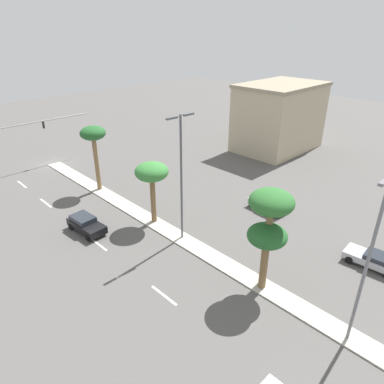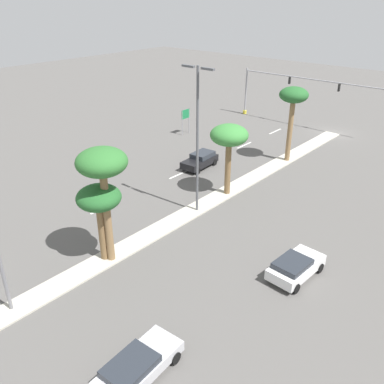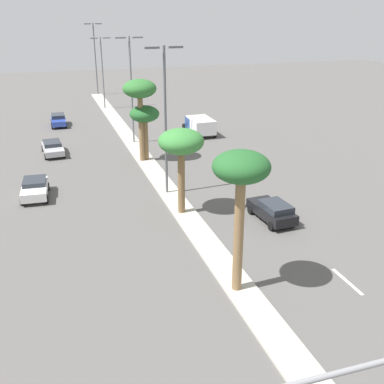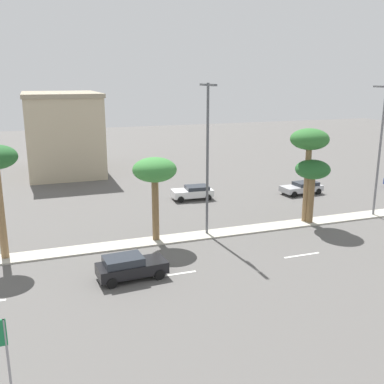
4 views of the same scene
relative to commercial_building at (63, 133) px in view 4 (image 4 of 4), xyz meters
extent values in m
plane|color=#565451|center=(28.95, 10.97, -5.12)|extent=(160.00, 160.00, 0.00)
cube|color=#B7B2A3|center=(28.95, 19.31, -5.06)|extent=(1.80, 75.13, 0.12)
cube|color=silver|center=(34.96, 4.10, -5.11)|extent=(0.20, 2.80, 0.01)
cube|color=silver|center=(34.96, 13.40, -5.11)|extent=(0.20, 2.80, 0.01)
cylinder|color=gray|center=(43.03, -5.27, -3.55)|extent=(0.10, 0.10, 3.13)
cube|color=tan|center=(0.00, 0.00, -0.26)|extent=(13.34, 8.97, 9.71)
cube|color=gray|center=(0.00, 0.00, 4.84)|extent=(13.64, 9.27, 0.50)
cylinder|color=olive|center=(28.71, -6.10, -1.78)|extent=(0.52, 0.52, 6.44)
cylinder|color=brown|center=(28.77, 4.53, -2.58)|extent=(0.52, 0.52, 4.83)
ellipsoid|color=#387F38|center=(28.77, 4.53, 0.40)|extent=(3.25, 3.25, 1.79)
cylinder|color=olive|center=(28.64, 17.73, -1.76)|extent=(0.49, 0.49, 6.47)
ellipsoid|color=#2D6B2D|center=(28.64, 17.73, 2.03)|extent=(3.18, 3.18, 1.75)
cylinder|color=brown|center=(29.06, 17.93, -2.97)|extent=(0.55, 0.55, 4.06)
ellipsoid|color=#235B28|center=(29.06, 17.93, -0.44)|extent=(2.87, 2.87, 1.58)
cylinder|color=#515459|center=(28.75, 8.69, 0.78)|extent=(0.20, 0.20, 11.56)
cube|color=#515459|center=(27.85, 8.69, 6.41)|extent=(1.10, 0.24, 0.16)
cube|color=#515459|center=(29.65, 8.69, 6.41)|extent=(1.10, 0.24, 0.16)
cylinder|color=slate|center=(29.13, 24.58, 0.66)|extent=(0.20, 0.20, 11.32)
cube|color=slate|center=(28.23, 24.58, 6.17)|extent=(1.10, 0.24, 0.16)
cube|color=#B2B2B7|center=(20.32, 22.77, -4.51)|extent=(2.18, 4.56, 0.58)
cube|color=#262B33|center=(20.28, 23.33, -4.04)|extent=(1.86, 2.55, 0.37)
cylinder|color=black|center=(21.32, 21.28, -4.80)|extent=(0.26, 0.65, 0.64)
cylinder|color=black|center=(19.53, 21.16, -4.80)|extent=(0.26, 0.65, 0.64)
cylinder|color=black|center=(21.10, 24.39, -4.80)|extent=(0.26, 0.65, 0.64)
cylinder|color=black|center=(19.32, 24.26, -4.80)|extent=(0.26, 0.65, 0.64)
cube|color=black|center=(34.57, 1.45, -4.45)|extent=(2.12, 4.36, 0.70)
cube|color=#262B33|center=(34.61, 0.92, -3.86)|extent=(1.81, 2.44, 0.48)
cylinder|color=black|center=(33.60, 2.87, -4.80)|extent=(0.26, 0.65, 0.64)
cylinder|color=black|center=(35.34, 2.99, -4.80)|extent=(0.26, 0.65, 0.64)
cylinder|color=black|center=(33.81, -0.10, -4.80)|extent=(0.26, 0.65, 0.64)
cylinder|color=black|center=(35.55, 0.02, -4.80)|extent=(0.26, 0.65, 0.64)
cube|color=silver|center=(18.45, 11.11, -4.46)|extent=(2.20, 4.20, 0.69)
cube|color=#262B33|center=(18.48, 11.62, -3.93)|extent=(1.89, 2.35, 0.36)
cylinder|color=black|center=(19.28, 9.63, -4.80)|extent=(0.26, 0.65, 0.64)
cylinder|color=black|center=(17.44, 9.74, -4.80)|extent=(0.26, 0.65, 0.64)
cylinder|color=black|center=(19.46, 12.48, -4.80)|extent=(0.26, 0.65, 0.64)
cylinder|color=black|center=(17.62, 12.59, -4.80)|extent=(0.26, 0.65, 0.64)
camera|label=1|loc=(47.25, 28.98, 12.98)|focal=32.37mm
camera|label=2|loc=(9.45, 31.51, 11.30)|focal=38.53mm
camera|label=3|loc=(19.80, -26.05, 9.27)|focal=43.91mm
camera|label=4|loc=(59.84, -3.59, 6.98)|focal=41.83mm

